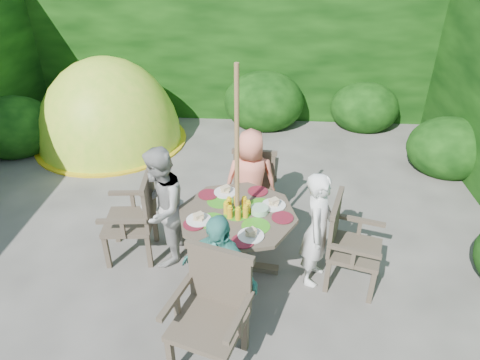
# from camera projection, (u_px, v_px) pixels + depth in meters

# --- Properties ---
(ground) EXTENTS (60.00, 60.00, 0.00)m
(ground) POSITION_uv_depth(u_px,v_px,m) (206.00, 233.00, 5.10)
(ground) COLOR #484640
(ground) RESTS_ON ground
(hedge_enclosure) EXTENTS (9.00, 9.00, 2.50)m
(hedge_enclosure) POSITION_uv_depth(u_px,v_px,m) (216.00, 95.00, 5.60)
(hedge_enclosure) COLOR black
(hedge_enclosure) RESTS_ON ground
(patio_table) EXTENTS (1.35, 1.35, 0.85)m
(patio_table) POSITION_uv_depth(u_px,v_px,m) (238.00, 222.00, 4.29)
(patio_table) COLOR #3C3327
(patio_table) RESTS_ON ground
(parasol_pole) EXTENTS (0.05, 0.05, 2.20)m
(parasol_pole) POSITION_uv_depth(u_px,v_px,m) (237.00, 179.00, 4.04)
(parasol_pole) COLOR brown
(parasol_pole) RESTS_ON ground
(garden_chair_right) EXTENTS (0.62, 0.66, 0.92)m
(garden_chair_right) POSITION_uv_depth(u_px,v_px,m) (348.00, 243.00, 4.18)
(garden_chair_right) COLOR #3C3327
(garden_chair_right) RESTS_ON ground
(garden_chair_left) EXTENTS (0.56, 0.62, 0.95)m
(garden_chair_left) POSITION_uv_depth(u_px,v_px,m) (136.00, 216.00, 4.53)
(garden_chair_left) COLOR #3C3327
(garden_chair_left) RESTS_ON ground
(garden_chair_back) EXTENTS (0.57, 0.51, 0.89)m
(garden_chair_back) POSITION_uv_depth(u_px,v_px,m) (255.00, 178.00, 5.28)
(garden_chair_back) COLOR #3C3327
(garden_chair_back) RESTS_ON ground
(garden_chair_front) EXTENTS (0.72, 0.67, 0.98)m
(garden_chair_front) POSITION_uv_depth(u_px,v_px,m) (212.00, 310.00, 3.41)
(garden_chair_front) COLOR #3C3327
(garden_chair_front) RESTS_ON ground
(child_right) EXTENTS (0.42, 0.52, 1.23)m
(child_right) POSITION_uv_depth(u_px,v_px,m) (318.00, 230.00, 4.15)
(child_right) COLOR white
(child_right) RESTS_ON ground
(child_left) EXTENTS (0.51, 0.65, 1.33)m
(child_left) POSITION_uv_depth(u_px,v_px,m) (161.00, 208.00, 4.39)
(child_left) COLOR #A2A29D
(child_left) RESTS_ON ground
(child_back) EXTENTS (0.65, 0.46, 1.24)m
(child_back) POSITION_uv_depth(u_px,v_px,m) (251.00, 180.00, 4.96)
(child_back) COLOR #F68165
(child_back) RESTS_ON ground
(child_front) EXTENTS (0.78, 0.56, 1.23)m
(child_front) POSITION_uv_depth(u_px,v_px,m) (219.00, 276.00, 3.61)
(child_front) COLOR teal
(child_front) RESTS_ON ground
(dome_tent) EXTENTS (2.48, 2.48, 2.84)m
(dome_tent) POSITION_uv_depth(u_px,v_px,m) (113.00, 142.00, 7.25)
(dome_tent) COLOR #9BDC2A
(dome_tent) RESTS_ON ground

